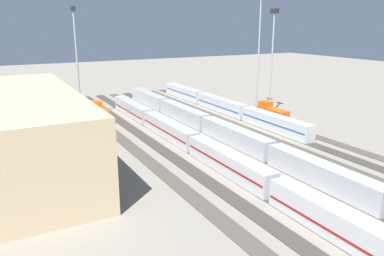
{
  "coord_description": "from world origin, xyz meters",
  "views": [
    {
      "loc": [
        -65.07,
        44.71,
        25.04
      ],
      "look_at": [
        7.07,
        5.75,
        2.5
      ],
      "focal_mm": 35.43,
      "sensor_mm": 36.0,
      "label": 1
    }
  ],
  "objects_px": {
    "train_on_track_1": "(221,105)",
    "train_on_track_6": "(195,144)",
    "light_mast_2": "(259,41)",
    "light_mast_0": "(272,50)",
    "maintenance_shed": "(15,132)",
    "light_mast_1": "(76,50)",
    "train_on_track_4": "(235,136)",
    "train_on_track_0": "(272,114)",
    "train_on_track_8": "(99,114)"
  },
  "relations": [
    {
      "from": "light_mast_2",
      "to": "light_mast_1",
      "type": "bearing_deg",
      "value": 72.28
    },
    {
      "from": "train_on_track_4",
      "to": "train_on_track_1",
      "type": "height_order",
      "value": "same"
    },
    {
      "from": "light_mast_0",
      "to": "train_on_track_8",
      "type": "bearing_deg",
      "value": 69.84
    },
    {
      "from": "train_on_track_1",
      "to": "train_on_track_6",
      "type": "bearing_deg",
      "value": 139.46
    },
    {
      "from": "light_mast_1",
      "to": "maintenance_shed",
      "type": "distance_m",
      "value": 38.29
    },
    {
      "from": "maintenance_shed",
      "to": "train_on_track_0",
      "type": "bearing_deg",
      "value": -85.54
    },
    {
      "from": "train_on_track_4",
      "to": "light_mast_2",
      "type": "height_order",
      "value": "light_mast_2"
    },
    {
      "from": "train_on_track_8",
      "to": "train_on_track_1",
      "type": "relative_size",
      "value": 0.14
    },
    {
      "from": "train_on_track_4",
      "to": "maintenance_shed",
      "type": "relative_size",
      "value": 2.37
    },
    {
      "from": "light_mast_1",
      "to": "train_on_track_4",
      "type": "bearing_deg",
      "value": -148.62
    },
    {
      "from": "light_mast_2",
      "to": "light_mast_0",
      "type": "bearing_deg",
      "value": 179.83
    },
    {
      "from": "train_on_track_1",
      "to": "light_mast_1",
      "type": "height_order",
      "value": "light_mast_1"
    },
    {
      "from": "light_mast_2",
      "to": "train_on_track_1",
      "type": "bearing_deg",
      "value": 59.71
    },
    {
      "from": "train_on_track_0",
      "to": "light_mast_0",
      "type": "relative_size",
      "value": 0.34
    },
    {
      "from": "train_on_track_1",
      "to": "maintenance_shed",
      "type": "bearing_deg",
      "value": 110.91
    },
    {
      "from": "train_on_track_4",
      "to": "train_on_track_0",
      "type": "height_order",
      "value": "train_on_track_0"
    },
    {
      "from": "light_mast_0",
      "to": "maintenance_shed",
      "type": "distance_m",
      "value": 67.42
    },
    {
      "from": "train_on_track_1",
      "to": "light_mast_2",
      "type": "xyz_separation_m",
      "value": [
        -5.2,
        -8.9,
        18.39
      ]
    },
    {
      "from": "train_on_track_8",
      "to": "train_on_track_1",
      "type": "distance_m",
      "value": 35.36
    },
    {
      "from": "train_on_track_8",
      "to": "light_mast_2",
      "type": "xyz_separation_m",
      "value": [
        -10.21,
        -43.9,
        18.25
      ]
    },
    {
      "from": "train_on_track_8",
      "to": "train_on_track_1",
      "type": "bearing_deg",
      "value": -98.15
    },
    {
      "from": "train_on_track_6",
      "to": "light_mast_0",
      "type": "bearing_deg",
      "value": -61.84
    },
    {
      "from": "train_on_track_4",
      "to": "train_on_track_8",
      "type": "distance_m",
      "value": 39.25
    },
    {
      "from": "train_on_track_4",
      "to": "train_on_track_0",
      "type": "bearing_deg",
      "value": -59.22
    },
    {
      "from": "train_on_track_0",
      "to": "light_mast_0",
      "type": "distance_m",
      "value": 17.57
    },
    {
      "from": "light_mast_2",
      "to": "train_on_track_4",
      "type": "bearing_deg",
      "value": 134.6
    },
    {
      "from": "train_on_track_8",
      "to": "maintenance_shed",
      "type": "relative_size",
      "value": 0.2
    },
    {
      "from": "train_on_track_1",
      "to": "light_mast_2",
      "type": "height_order",
      "value": "light_mast_2"
    },
    {
      "from": "train_on_track_6",
      "to": "light_mast_1",
      "type": "relative_size",
      "value": 3.25
    },
    {
      "from": "train_on_track_8",
      "to": "maintenance_shed",
      "type": "height_order",
      "value": "maintenance_shed"
    },
    {
      "from": "light_mast_1",
      "to": "train_on_track_8",
      "type": "bearing_deg",
      "value": -143.82
    },
    {
      "from": "train_on_track_1",
      "to": "light_mast_1",
      "type": "relative_size",
      "value": 2.43
    },
    {
      "from": "train_on_track_4",
      "to": "train_on_track_8",
      "type": "height_order",
      "value": "train_on_track_8"
    },
    {
      "from": "light_mast_0",
      "to": "light_mast_1",
      "type": "xyz_separation_m",
      "value": [
        21.09,
        47.52,
        0.23
      ]
    },
    {
      "from": "train_on_track_4",
      "to": "maintenance_shed",
      "type": "height_order",
      "value": "maintenance_shed"
    },
    {
      "from": "train_on_track_8",
      "to": "light_mast_0",
      "type": "height_order",
      "value": "light_mast_0"
    },
    {
      "from": "train_on_track_8",
      "to": "light_mast_1",
      "type": "xyz_separation_m",
      "value": [
        4.98,
        3.64,
        16.37
      ]
    },
    {
      "from": "train_on_track_4",
      "to": "maintenance_shed",
      "type": "xyz_separation_m",
      "value": [
        7.1,
        41.72,
        4.81
      ]
    },
    {
      "from": "train_on_track_0",
      "to": "light_mast_1",
      "type": "relative_size",
      "value": 0.34
    },
    {
      "from": "train_on_track_4",
      "to": "light_mast_1",
      "type": "distance_m",
      "value": 48.31
    },
    {
      "from": "train_on_track_6",
      "to": "light_mast_1",
      "type": "height_order",
      "value": "light_mast_1"
    },
    {
      "from": "train_on_track_6",
      "to": "light_mast_2",
      "type": "xyz_separation_m",
      "value": [
        24.03,
        -33.9,
        18.41
      ]
    },
    {
      "from": "train_on_track_4",
      "to": "train_on_track_0",
      "type": "relative_size",
      "value": 11.98
    },
    {
      "from": "train_on_track_0",
      "to": "maintenance_shed",
      "type": "distance_m",
      "value": 62.08
    },
    {
      "from": "train_on_track_6",
      "to": "train_on_track_0",
      "type": "height_order",
      "value": "train_on_track_0"
    },
    {
      "from": "light_mast_1",
      "to": "light_mast_2",
      "type": "bearing_deg",
      "value": -107.72
    },
    {
      "from": "train_on_track_0",
      "to": "train_on_track_4",
      "type": "bearing_deg",
      "value": 120.78
    },
    {
      "from": "train_on_track_6",
      "to": "train_on_track_4",
      "type": "height_order",
      "value": "same"
    },
    {
      "from": "train_on_track_4",
      "to": "light_mast_1",
      "type": "height_order",
      "value": "light_mast_1"
    },
    {
      "from": "train_on_track_6",
      "to": "light_mast_1",
      "type": "bearing_deg",
      "value": 19.18
    }
  ]
}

